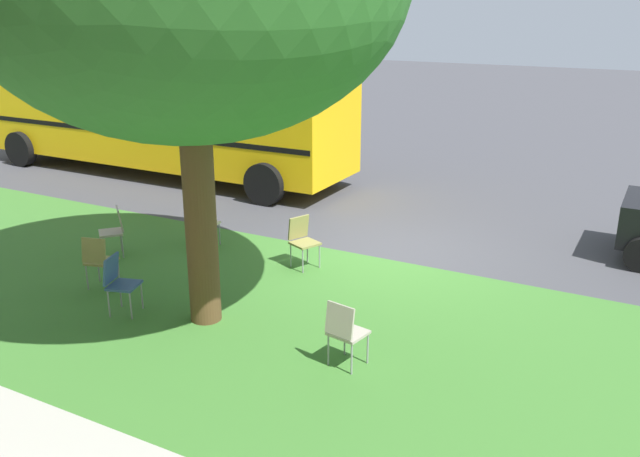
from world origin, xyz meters
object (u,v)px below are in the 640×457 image
(chair_1, at_px, (202,219))
(chair_5, at_px, (302,238))
(chair_0, at_px, (114,228))
(school_bus, at_px, (160,107))
(chair_2, at_px, (119,280))
(chair_4, at_px, (98,258))
(chair_3, at_px, (345,329))

(chair_1, relative_size, chair_5, 1.00)
(chair_0, height_order, school_bus, school_bus)
(chair_1, bearing_deg, chair_2, 103.74)
(chair_2, relative_size, chair_4, 1.00)
(chair_3, bearing_deg, chair_0, -16.30)
(chair_5, height_order, school_bus, school_bus)
(chair_3, bearing_deg, chair_1, -32.28)
(chair_5, xyz_separation_m, school_bus, (6.58, -4.09, 1.24))
(chair_4, xyz_separation_m, chair_5, (-2.35, -2.34, 0.00))
(chair_3, distance_m, school_bus, 11.10)
(chair_0, distance_m, chair_5, 3.40)
(chair_3, bearing_deg, chair_2, 2.60)
(chair_4, bearing_deg, school_bus, -56.66)
(chair_4, bearing_deg, chair_0, -54.83)
(chair_1, relative_size, chair_4, 1.00)
(chair_2, distance_m, chair_4, 1.04)
(chair_0, xyz_separation_m, school_bus, (3.37, -5.21, 1.24))
(chair_3, relative_size, chair_5, 1.00)
(chair_2, height_order, school_bus, school_bus)
(school_bus, bearing_deg, chair_5, 148.13)
(chair_2, xyz_separation_m, chair_3, (-3.56, -0.16, 0.00))
(chair_2, distance_m, chair_5, 3.18)
(chair_3, xyz_separation_m, chair_4, (4.47, -0.34, 0.00))
(chair_4, distance_m, school_bus, 7.80)
(chair_1, height_order, chair_2, same)
(chair_2, bearing_deg, chair_3, -177.40)
(chair_1, distance_m, chair_2, 2.93)
(chair_0, xyz_separation_m, chair_1, (-1.08, -1.13, 0.00))
(chair_4, height_order, school_bus, school_bus)
(chair_0, xyz_separation_m, chair_2, (-1.77, 1.72, 0.00))
(chair_2, relative_size, chair_5, 1.00)
(chair_1, relative_size, chair_2, 1.00)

